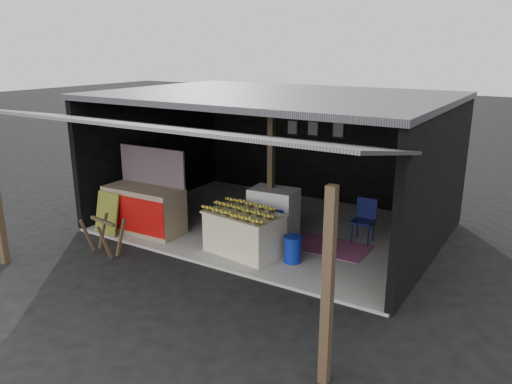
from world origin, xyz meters
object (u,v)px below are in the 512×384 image
Objects in this scene: white_crate at (274,213)px; neighbor_stall at (144,207)px; plastic_chair at (365,216)px; water_barrel at (293,250)px; sawhorse at (104,233)px; banana_table at (244,233)px.

neighbor_stall reaches higher than white_crate.
white_crate is 0.59× the size of neighbor_stall.
plastic_chair is (4.26, 2.01, -0.01)m from neighbor_stall.
sawhorse is at bearing -155.68° from water_barrel.
water_barrel is 1.93m from plastic_chair.
water_barrel is (0.95, -0.92, -0.29)m from white_crate.
white_crate reaches higher than sawhorse.
water_barrel is at bearing 32.12° from sawhorse.
plastic_chair is at bearing 23.13° from neighbor_stall.
banana_table is 1.50× the size of white_crate.
banana_table is 3.32× the size of water_barrel.
banana_table is 2.57m from plastic_chair.
water_barrel is (3.38, 1.53, -0.16)m from sawhorse.
neighbor_stall is 2.43× the size of sawhorse.
neighbor_stall is at bearing 104.06° from sawhorse.
neighbor_stall is (-2.50, -0.14, 0.13)m from banana_table.
sawhorse is (-2.43, -2.44, -0.14)m from white_crate.
banana_table is at bearing -98.40° from white_crate.
neighbor_stall is at bearing -160.14° from white_crate.
neighbor_stall is 4.71m from plastic_chair.
plastic_chair is at bearing 66.99° from water_barrel.
white_crate is 1.43× the size of sawhorse.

